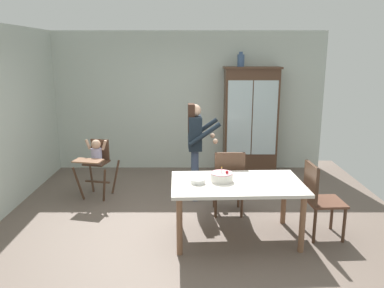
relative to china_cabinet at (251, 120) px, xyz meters
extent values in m
plane|color=#66564C|center=(-1.21, -2.37, -1.03)|extent=(6.24, 6.24, 0.00)
cube|color=beige|center=(-1.21, 0.26, 0.32)|extent=(5.32, 0.06, 2.70)
cube|color=#4C3323|center=(0.00, 0.00, -0.03)|extent=(1.01, 0.42, 2.00)
cube|color=#4C3323|center=(0.00, 0.00, 0.99)|extent=(1.07, 0.48, 0.04)
cube|color=silver|center=(-0.24, -0.21, 0.07)|extent=(0.45, 0.01, 1.40)
cube|color=silver|center=(0.24, -0.21, 0.07)|extent=(0.45, 0.01, 1.40)
cube|color=#4C3323|center=(0.00, 0.00, 0.07)|extent=(0.93, 0.36, 0.02)
cylinder|color=#3D567F|center=(-0.22, 0.00, 1.12)|extent=(0.13, 0.13, 0.22)
cylinder|color=#3D567F|center=(-0.22, 0.00, 1.26)|extent=(0.07, 0.07, 0.05)
cylinder|color=#4C3323|center=(-2.92, -1.55, -0.75)|extent=(0.16, 0.12, 0.56)
cylinder|color=#4C3323|center=(-2.49, -1.64, -0.75)|extent=(0.12, 0.16, 0.56)
cylinder|color=#4C3323|center=(-2.83, -1.12, -0.75)|extent=(0.12, 0.16, 0.56)
cylinder|color=#4C3323|center=(-2.40, -1.21, -0.75)|extent=(0.16, 0.12, 0.56)
cube|color=#4C3323|center=(-2.66, -1.38, -0.77)|extent=(0.42, 0.13, 0.02)
cube|color=#4C3323|center=(-2.66, -1.38, -0.45)|extent=(0.40, 0.40, 0.02)
cube|color=#4C3323|center=(-2.63, -1.23, -0.27)|extent=(0.31, 0.09, 0.34)
cube|color=brown|center=(-2.72, -1.64, -0.35)|extent=(0.48, 0.33, 0.02)
cylinder|color=#B2ADD1|center=(-2.65, -1.36, -0.33)|extent=(0.17, 0.17, 0.22)
sphere|color=tan|center=(-2.65, -1.36, -0.15)|extent=(0.15, 0.15, 0.15)
cylinder|color=tan|center=(-2.79, -1.33, -0.16)|extent=(0.10, 0.06, 0.17)
cylinder|color=tan|center=(-2.52, -1.39, -0.16)|extent=(0.10, 0.06, 0.17)
cylinder|color=#3D4C6B|center=(-1.08, -1.55, -0.62)|extent=(0.11, 0.11, 0.82)
cylinder|color=#3D4C6B|center=(-1.08, -1.38, -0.62)|extent=(0.11, 0.11, 0.82)
cube|color=#19232D|center=(-1.08, -1.46, 0.05)|extent=(0.22, 0.37, 0.52)
cube|color=white|center=(-0.98, -1.46, 0.05)|extent=(0.01, 0.06, 0.49)
sphere|color=tan|center=(-1.08, -1.46, 0.40)|extent=(0.19, 0.19, 0.19)
cube|color=#382319|center=(-1.14, -1.47, 0.28)|extent=(0.11, 0.20, 0.44)
cylinder|color=#19232D|center=(-0.93, -1.66, 0.07)|extent=(0.49, 0.10, 0.37)
sphere|color=tan|center=(-0.77, -1.65, -0.04)|extent=(0.08, 0.08, 0.08)
cylinder|color=#19232D|center=(-0.95, -1.25, 0.07)|extent=(0.49, 0.10, 0.37)
sphere|color=tan|center=(-0.79, -1.25, -0.04)|extent=(0.08, 0.08, 0.08)
cube|color=silver|center=(-0.57, -2.81, -0.31)|extent=(1.65, 1.03, 0.04)
cylinder|color=brown|center=(-1.27, -3.23, -0.68)|extent=(0.07, 0.07, 0.70)
cylinder|color=brown|center=(0.16, -3.17, -0.68)|extent=(0.07, 0.07, 0.70)
cylinder|color=brown|center=(-1.30, -2.45, -0.68)|extent=(0.07, 0.07, 0.70)
cylinder|color=brown|center=(0.13, -2.39, -0.68)|extent=(0.07, 0.07, 0.70)
cylinder|color=white|center=(-0.76, -2.76, -0.24)|extent=(0.28, 0.28, 0.10)
cylinder|color=pink|center=(-0.76, -2.76, -0.18)|extent=(0.27, 0.27, 0.01)
cylinder|color=#F2E5CC|center=(-0.76, -2.76, -0.15)|extent=(0.01, 0.01, 0.06)
cone|color=yellow|center=(-0.76, -2.76, -0.11)|extent=(0.02, 0.02, 0.02)
sphere|color=red|center=(-0.69, -2.80, -0.16)|extent=(0.04, 0.04, 0.04)
cylinder|color=silver|center=(-1.05, -2.85, -0.26)|extent=(0.18, 0.18, 0.05)
cylinder|color=#4C3323|center=(-0.42, -1.83, -0.80)|extent=(0.04, 0.04, 0.45)
cylinder|color=#4C3323|center=(-0.79, -1.83, -0.80)|extent=(0.04, 0.04, 0.45)
cylinder|color=#4C3323|center=(-0.42, -2.20, -0.80)|extent=(0.04, 0.04, 0.45)
cylinder|color=#4C3323|center=(-0.79, -2.20, -0.80)|extent=(0.04, 0.04, 0.45)
cube|color=brown|center=(-0.60, -2.01, -0.56)|extent=(0.44, 0.44, 0.03)
cube|color=#4C3323|center=(-0.60, -2.21, -0.31)|extent=(0.42, 0.04, 0.48)
cylinder|color=#4C3323|center=(-0.41, -2.21, -0.31)|extent=(0.03, 0.03, 0.48)
cylinder|color=#4C3323|center=(-0.79, -2.21, -0.31)|extent=(0.03, 0.03, 0.48)
cylinder|color=#4C3323|center=(0.75, -2.94, -0.80)|extent=(0.04, 0.04, 0.45)
cylinder|color=#4C3323|center=(0.73, -2.57, -0.80)|extent=(0.04, 0.04, 0.45)
cylinder|color=#4C3323|center=(0.38, -2.96, -0.80)|extent=(0.04, 0.04, 0.45)
cylinder|color=#4C3323|center=(0.36, -2.59, -0.80)|extent=(0.04, 0.04, 0.45)
cube|color=brown|center=(0.55, -2.77, -0.56)|extent=(0.46, 0.46, 0.03)
cube|color=#4C3323|center=(0.35, -2.78, -0.31)|extent=(0.06, 0.42, 0.48)
cylinder|color=#4C3323|center=(0.36, -2.97, -0.31)|extent=(0.03, 0.03, 0.48)
cylinder|color=#4C3323|center=(0.34, -2.59, -0.31)|extent=(0.03, 0.03, 0.48)
camera|label=1|loc=(-1.12, -7.31, 1.27)|focal=35.99mm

